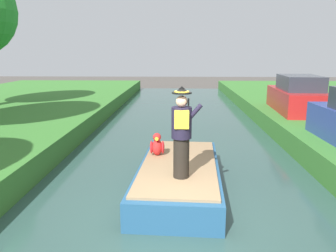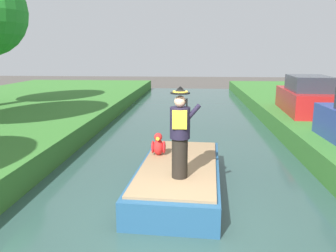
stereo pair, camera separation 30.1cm
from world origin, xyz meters
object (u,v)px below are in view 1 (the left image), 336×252
boat (179,176)px  person_pirate (182,133)px  parrot_plush (157,146)px  parked_car_red (298,96)px

boat → person_pirate: (0.05, -0.87, 1.23)m
boat → person_pirate: person_pirate is taller
parrot_plush → parked_car_red: parked_car_red is taller
parrot_plush → parked_car_red: size_ratio=0.14×
boat → parked_car_red: size_ratio=1.05×
boat → person_pirate: bearing=-86.9°
parked_car_red → parrot_plush: bearing=-131.8°
boat → parked_car_red: (4.91, 6.70, 1.01)m
boat → parrot_plush: 0.98m
person_pirate → parrot_plush: person_pirate is taller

